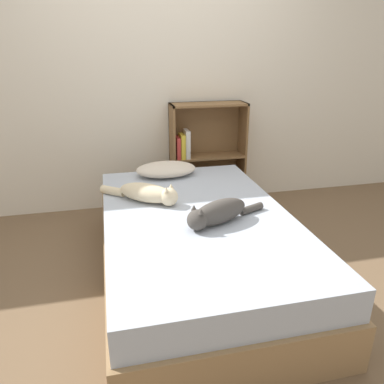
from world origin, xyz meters
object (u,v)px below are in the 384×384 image
(bed, at_px, (197,246))
(cat_light, at_px, (148,193))
(cat_dark, at_px, (217,213))
(bookshelf, at_px, (204,154))
(pillow, at_px, (166,169))

(bed, distance_m, cat_light, 0.51)
(cat_dark, distance_m, bookshelf, 1.48)
(cat_light, distance_m, cat_dark, 0.59)
(pillow, xyz_separation_m, bookshelf, (0.46, 0.45, -0.01))
(pillow, height_order, cat_light, cat_light)
(cat_light, height_order, bookshelf, bookshelf)
(bed, xyz_separation_m, cat_light, (-0.29, 0.29, 0.31))
(bed, bearing_deg, cat_light, 135.11)
(pillow, bearing_deg, cat_light, -112.15)
(cat_light, bearing_deg, pillow, 105.60)
(pillow, height_order, cat_dark, cat_dark)
(pillow, distance_m, bookshelf, 0.64)
(bed, xyz_separation_m, bookshelf, (0.38, 1.28, 0.29))
(cat_light, relative_size, cat_dark, 0.95)
(cat_light, distance_m, bookshelf, 1.20)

